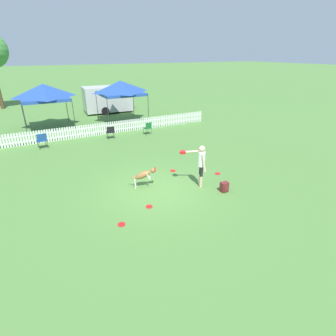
# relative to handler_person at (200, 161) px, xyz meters

# --- Properties ---
(ground_plane) EXTENTS (240.00, 240.00, 0.00)m
(ground_plane) POSITION_rel_handler_person_xyz_m (-1.68, 0.49, -1.12)
(ground_plane) COLOR #4C7A38
(handler_person) EXTENTS (0.87, 0.99, 1.75)m
(handler_person) POSITION_rel_handler_person_xyz_m (0.00, 0.00, 0.00)
(handler_person) COLOR beige
(handler_person) RESTS_ON ground_plane
(leaping_dog) EXTENTS (1.14, 0.65, 0.89)m
(leaping_dog) POSITION_rel_handler_person_xyz_m (-2.06, 0.96, -0.56)
(leaping_dog) COLOR olive
(leaping_dog) RESTS_ON ground_plane
(frisbee_near_handler) EXTENTS (0.25, 0.25, 0.02)m
(frisbee_near_handler) POSITION_rel_handler_person_xyz_m (-2.50, -0.52, -1.10)
(frisbee_near_handler) COLOR red
(frisbee_near_handler) RESTS_ON ground_plane
(frisbee_near_dog) EXTENTS (0.25, 0.25, 0.02)m
(frisbee_near_dog) POSITION_rel_handler_person_xyz_m (-0.23, 1.80, -1.10)
(frisbee_near_dog) COLOR red
(frisbee_near_dog) RESTS_ON ground_plane
(frisbee_midfield) EXTENTS (0.25, 0.25, 0.02)m
(frisbee_midfield) POSITION_rel_handler_person_xyz_m (1.42, 0.56, -1.10)
(frisbee_midfield) COLOR red
(frisbee_midfield) RESTS_ON ground_plane
(frisbee_far_scatter) EXTENTS (0.25, 0.25, 0.02)m
(frisbee_far_scatter) POSITION_rel_handler_person_xyz_m (-3.73, -1.07, -1.10)
(frisbee_far_scatter) COLOR red
(frisbee_far_scatter) RESTS_ON ground_plane
(backpack_on_grass) EXTENTS (0.31, 0.26, 0.41)m
(backpack_on_grass) POSITION_rel_handler_person_xyz_m (0.61, -0.89, -0.92)
(backpack_on_grass) COLOR maroon
(backpack_on_grass) RESTS_ON ground_plane
(picket_fence) EXTENTS (16.28, 0.04, 0.81)m
(picket_fence) POSITION_rel_handler_person_xyz_m (-1.68, 9.16, -0.71)
(picket_fence) COLOR white
(picket_fence) RESTS_ON ground_plane
(folding_chair_blue_left) EXTENTS (0.54, 0.55, 0.83)m
(folding_chair_blue_left) POSITION_rel_handler_person_xyz_m (-1.31, 8.02, -0.62)
(folding_chair_blue_left) COLOR #333338
(folding_chair_blue_left) RESTS_ON ground_plane
(folding_chair_center) EXTENTS (0.57, 0.59, 0.92)m
(folding_chair_center) POSITION_rel_handler_person_xyz_m (-5.31, 8.04, -0.56)
(folding_chair_center) COLOR #333338
(folding_chair_center) RESTS_ON ground_plane
(folding_chair_green_right) EXTENTS (0.50, 0.52, 0.84)m
(folding_chair_green_right) POSITION_rel_handler_person_xyz_m (1.18, 7.78, -0.61)
(folding_chair_green_right) COLOR #333338
(folding_chair_green_right) RESTS_ON ground_plane
(canopy_tent_main) EXTENTS (3.16, 3.16, 3.13)m
(canopy_tent_main) POSITION_rel_handler_person_xyz_m (0.85, 11.97, 1.49)
(canopy_tent_main) COLOR #333338
(canopy_tent_main) RESTS_ON ground_plane
(canopy_tent_secondary) EXTENTS (3.07, 3.07, 3.13)m
(canopy_tent_secondary) POSITION_rel_handler_person_xyz_m (-4.48, 12.40, 1.47)
(canopy_tent_secondary) COLOR #333338
(canopy_tent_secondary) RESTS_ON ground_plane
(equipment_trailer) EXTENTS (4.98, 2.57, 2.27)m
(equipment_trailer) POSITION_rel_handler_person_xyz_m (0.92, 16.17, 0.09)
(equipment_trailer) COLOR #B7B7B7
(equipment_trailer) RESTS_ON ground_plane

